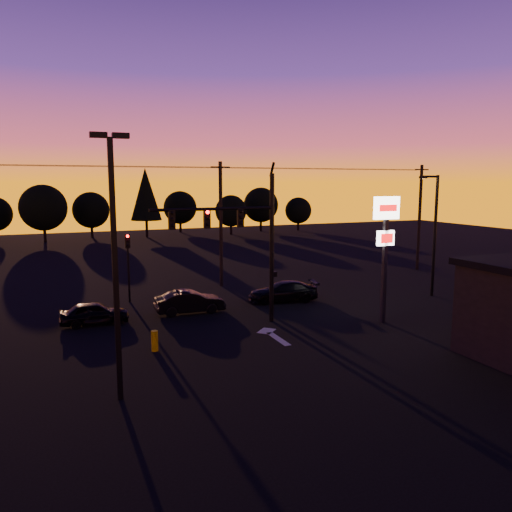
{
  "coord_description": "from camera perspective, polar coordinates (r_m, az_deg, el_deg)",
  "views": [
    {
      "loc": [
        -9.49,
        -20.15,
        7.54
      ],
      "look_at": [
        1.0,
        5.0,
        3.5
      ],
      "focal_mm": 35.0,
      "sensor_mm": 36.0,
      "label": 1
    }
  ],
  "objects": [
    {
      "name": "power_wires",
      "position": [
        36.04,
        -4.11,
        10.04
      ],
      "size": [
        36.0,
        1.22,
        0.07
      ],
      "color": "black",
      "rests_on": "ground"
    },
    {
      "name": "tree_8",
      "position": [
        79.19,
        4.85,
        5.2
      ],
      "size": [
        4.12,
        4.12,
        5.19
      ],
      "color": "black",
      "rests_on": "ground"
    },
    {
      "name": "car_mid",
      "position": [
        29.34,
        -7.56,
        -5.21
      ],
      "size": [
        4.05,
        1.55,
        1.32
      ],
      "primitive_type": "imported",
      "rotation": [
        0.0,
        0.0,
        1.53
      ],
      "color": "black",
      "rests_on": "ground"
    },
    {
      "name": "lane_arrow",
      "position": [
        25.15,
        1.9,
        -9.0
      ],
      "size": [
        1.2,
        3.1,
        0.01
      ],
      "color": "beige",
      "rests_on": "ground"
    },
    {
      "name": "bollard",
      "position": [
        23.2,
        -11.51,
        -9.49
      ],
      "size": [
        0.31,
        0.31,
        0.94
      ],
      "primitive_type": "cylinder",
      "color": "#C5AF02",
      "rests_on": "ground"
    },
    {
      "name": "tree_2",
      "position": [
        68.22,
        -23.14,
        5.1
      ],
      "size": [
        5.77,
        5.78,
        7.26
      ],
      "color": "black",
      "rests_on": "ground"
    },
    {
      "name": "utility_pole_1",
      "position": [
        36.15,
        -4.04,
        3.73
      ],
      "size": [
        1.4,
        0.26,
        9.0
      ],
      "color": "black",
      "rests_on": "ground"
    },
    {
      "name": "streetlight",
      "position": [
        34.86,
        19.67,
        2.81
      ],
      "size": [
        1.55,
        0.35,
        8.0
      ],
      "color": "black",
      "rests_on": "ground"
    },
    {
      "name": "tree_6",
      "position": [
        72.53,
        -2.89,
        5.17
      ],
      "size": [
        4.54,
        4.54,
        5.71
      ],
      "color": "black",
      "rests_on": "ground"
    },
    {
      "name": "car_left",
      "position": [
        28.17,
        -17.97,
        -6.23
      ],
      "size": [
        3.61,
        1.5,
        1.22
      ],
      "primitive_type": "imported",
      "rotation": [
        0.0,
        0.0,
        1.55
      ],
      "color": "black",
      "rests_on": "ground"
    },
    {
      "name": "tree_4",
      "position": [
        70.28,
        -12.5,
        6.92
      ],
      "size": [
        4.18,
        4.18,
        9.5
      ],
      "color": "black",
      "rests_on": "ground"
    },
    {
      "name": "parking_lot_light",
      "position": [
        17.41,
        -15.88,
        0.62
      ],
      "size": [
        1.25,
        0.3,
        9.14
      ],
      "color": "black",
      "rests_on": "ground"
    },
    {
      "name": "utility_pole_2",
      "position": [
        45.21,
        18.18,
        4.28
      ],
      "size": [
        1.4,
        0.26,
        9.0
      ],
      "color": "black",
      "rests_on": "ground"
    },
    {
      "name": "tree_3",
      "position": [
        72.45,
        -18.34,
        5.0
      ],
      "size": [
        4.95,
        4.95,
        6.22
      ],
      "color": "black",
      "rests_on": "ground"
    },
    {
      "name": "traffic_signal_mast",
      "position": [
        26.03,
        -1.38,
        2.69
      ],
      "size": [
        6.79,
        0.52,
        8.58
      ],
      "color": "black",
      "rests_on": "ground"
    },
    {
      "name": "tree_5",
      "position": [
        76.51,
        -8.67,
        5.49
      ],
      "size": [
        4.95,
        4.95,
        6.22
      ],
      "color": "black",
      "rests_on": "ground"
    },
    {
      "name": "ground",
      "position": [
        23.51,
        2.48,
        -10.28
      ],
      "size": [
        120.0,
        120.0,
        0.0
      ],
      "primitive_type": "plane",
      "color": "black",
      "rests_on": "ground"
    },
    {
      "name": "tree_7",
      "position": [
        77.48,
        0.55,
        5.86
      ],
      "size": [
        5.36,
        5.36,
        6.74
      ],
      "color": "black",
      "rests_on": "ground"
    },
    {
      "name": "car_right",
      "position": [
        31.92,
        3.12,
        -4.06
      ],
      "size": [
        4.68,
        2.61,
        1.28
      ],
      "primitive_type": "imported",
      "rotation": [
        0.0,
        0.0,
        -1.76
      ],
      "color": "black",
      "rests_on": "ground"
    },
    {
      "name": "pylon_sign",
      "position": [
        27.34,
        14.61,
        2.65
      ],
      "size": [
        1.5,
        0.28,
        6.8
      ],
      "color": "black",
      "rests_on": "ground"
    },
    {
      "name": "secondary_signal",
      "position": [
        32.29,
        -14.41,
        -0.16
      ],
      "size": [
        0.3,
        0.31,
        4.35
      ],
      "color": "black",
      "rests_on": "ground"
    }
  ]
}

